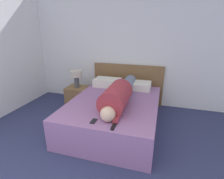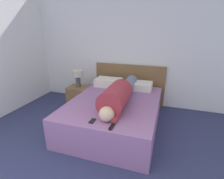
% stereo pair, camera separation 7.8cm
% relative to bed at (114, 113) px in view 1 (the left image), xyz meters
% --- Properties ---
extents(wall_back, '(5.36, 0.06, 2.60)m').
position_rel_bed_xyz_m(wall_back, '(-0.15, 1.18, 1.05)').
color(wall_back, white).
rests_on(wall_back, ground_plane).
extents(bed, '(1.47, 1.91, 0.49)m').
position_rel_bed_xyz_m(bed, '(0.00, 0.00, 0.00)').
color(bed, '#936699').
rests_on(bed, ground_plane).
extents(headboard, '(1.59, 0.04, 0.91)m').
position_rel_bed_xyz_m(headboard, '(0.00, 1.11, 0.21)').
color(headboard, brown).
rests_on(headboard, ground_plane).
extents(nightstand, '(0.45, 0.39, 0.45)m').
position_rel_bed_xyz_m(nightstand, '(-1.02, 0.58, -0.02)').
color(nightstand, brown).
rests_on(nightstand, ground_plane).
extents(table_lamp, '(0.25, 0.25, 0.38)m').
position_rel_bed_xyz_m(table_lamp, '(-1.02, 0.58, 0.47)').
color(table_lamp, '#4C4C51').
rests_on(table_lamp, nightstand).
extents(person_lying, '(0.38, 1.71, 0.38)m').
position_rel_bed_xyz_m(person_lying, '(0.11, -0.09, 0.41)').
color(person_lying, '#DBB293').
rests_on(person_lying, bed).
extents(pillow_near_headboard, '(0.55, 0.36, 0.16)m').
position_rel_bed_xyz_m(pillow_near_headboard, '(-0.36, 0.73, 0.33)').
color(pillow_near_headboard, silver).
rests_on(pillow_near_headboard, bed).
extents(pillow_second, '(0.52, 0.36, 0.14)m').
position_rel_bed_xyz_m(pillow_second, '(0.29, 0.73, 0.32)').
color(pillow_second, silver).
rests_on(pillow_second, bed).
extents(tv_remote, '(0.04, 0.15, 0.02)m').
position_rel_bed_xyz_m(tv_remote, '(0.23, -0.83, 0.26)').
color(tv_remote, black).
rests_on(tv_remote, bed).
extents(cell_phone, '(0.06, 0.13, 0.01)m').
position_rel_bed_xyz_m(cell_phone, '(-0.07, -0.77, 0.25)').
color(cell_phone, black).
rests_on(cell_phone, bed).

